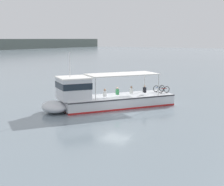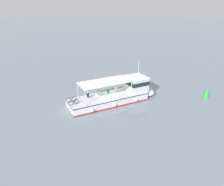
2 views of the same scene
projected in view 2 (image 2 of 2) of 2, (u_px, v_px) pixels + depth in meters
The scene contains 3 objects.
ground_plane at pixel (109, 97), 30.31m from camera, with size 400.00×400.00×0.00m, color gray.
ferry_main at pixel (119, 94), 28.67m from camera, with size 12.24×9.71×5.32m.
channel_buoy at pixel (206, 94), 29.73m from camera, with size 0.70×0.70×1.40m.
Camera 2 is at (24.01, 13.56, 12.61)m, focal length 33.47 mm.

